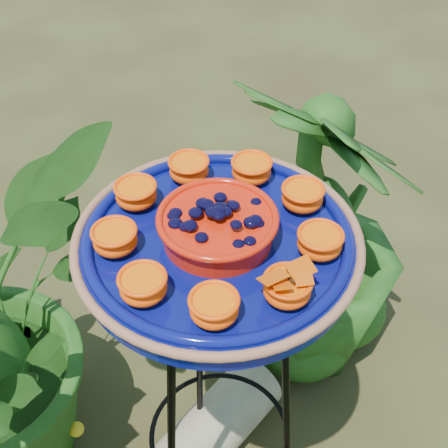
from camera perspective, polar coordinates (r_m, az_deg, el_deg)
The scene contains 4 objects.
tripod_stand at distance 1.44m, azimuth -0.46°, elevation -13.74°, with size 0.38×0.40×0.98m.
feeder_dish at distance 1.11m, azimuth -0.58°, elevation -1.37°, with size 0.54×0.54×0.12m.
driftwood_log at distance 1.93m, azimuth -1.96°, elevation -19.17°, with size 0.18×0.18×0.54m, color tan.
shrub_back_right at distance 1.89m, azimuth 8.30°, elevation -0.79°, with size 0.56×0.56×1.01m, color #1E4312.
Camera 1 is at (-0.24, -0.68, 1.80)m, focal length 50.00 mm.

